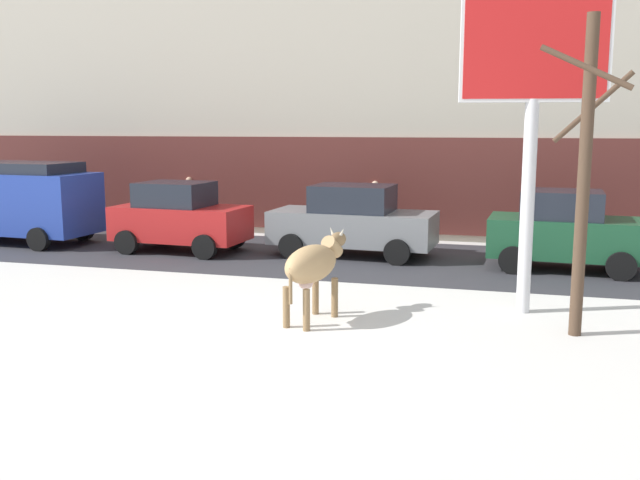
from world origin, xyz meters
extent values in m
plane|color=silver|center=(0.00, 0.00, 0.00)|extent=(120.00, 120.00, 0.00)
cube|color=#333338|center=(0.00, 7.93, 0.00)|extent=(60.00, 5.60, 0.01)
cube|color=#BCB29E|center=(0.00, 14.28, 6.50)|extent=(44.00, 6.00, 13.00)
cube|color=#5B2823|center=(0.00, 11.23, 1.60)|extent=(43.12, 0.10, 2.80)
ellipsoid|color=tan|center=(0.78, 1.98, 1.02)|extent=(0.92, 1.50, 0.64)
cylinder|color=olive|center=(0.71, 2.50, 0.35)|extent=(0.12, 0.12, 0.70)
cylinder|color=olive|center=(1.09, 2.41, 0.35)|extent=(0.12, 0.12, 0.70)
cylinder|color=olive|center=(0.47, 1.55, 0.35)|extent=(0.12, 0.12, 0.70)
cylinder|color=olive|center=(0.85, 1.46, 0.35)|extent=(0.12, 0.12, 0.70)
cylinder|color=tan|center=(0.96, 2.71, 1.20)|extent=(0.37, 0.53, 0.44)
ellipsoid|color=olive|center=(1.02, 2.92, 1.30)|extent=(0.34, 0.49, 0.28)
cone|color=beige|center=(0.90, 2.91, 1.46)|extent=(0.12, 0.09, 0.15)
cone|color=beige|center=(1.11, 2.86, 1.46)|extent=(0.12, 0.09, 0.15)
cylinder|color=olive|center=(0.62, 1.34, 0.77)|extent=(0.06, 0.06, 0.60)
ellipsoid|color=beige|center=(0.74, 1.81, 0.72)|extent=(0.30, 0.33, 0.20)
cylinder|color=silver|center=(4.30, 3.63, 1.90)|extent=(0.24, 0.24, 3.80)
cube|color=silver|center=(4.30, 3.63, 4.65)|extent=(2.52, 0.55, 1.82)
cube|color=red|center=(4.30, 3.60, 4.65)|extent=(2.40, 0.50, 1.70)
cube|color=#233D9E|center=(-9.65, 7.74, 1.17)|extent=(4.70, 2.14, 1.70)
cube|color=#1E232D|center=(-9.35, 7.72, 2.17)|extent=(3.09, 1.83, 0.30)
cylinder|color=black|center=(-8.11, 8.61, 0.32)|extent=(0.65, 0.25, 0.64)
cylinder|color=black|center=(-8.21, 6.71, 0.32)|extent=(0.65, 0.25, 0.64)
cylinder|color=black|center=(-11.09, 8.77, 0.32)|extent=(0.65, 0.25, 0.64)
cube|color=red|center=(-4.48, 7.68, 0.77)|extent=(3.59, 1.89, 0.90)
cube|color=#1E232D|center=(-4.63, 7.69, 1.54)|extent=(1.88, 1.59, 0.64)
cylinder|color=black|center=(-3.30, 8.47, 0.32)|extent=(0.65, 0.25, 0.64)
cylinder|color=black|center=(-3.39, 6.77, 0.32)|extent=(0.65, 0.25, 0.64)
cylinder|color=black|center=(-5.57, 8.59, 0.32)|extent=(0.65, 0.25, 0.64)
cylinder|color=black|center=(-5.66, 6.89, 0.32)|extent=(0.65, 0.25, 0.64)
cube|color=slate|center=(0.09, 8.28, 0.74)|extent=(4.29, 1.98, 0.84)
cube|color=#1E232D|center=(0.09, 8.28, 1.50)|extent=(2.08, 1.65, 0.68)
cylinder|color=black|center=(1.50, 9.09, 0.32)|extent=(0.65, 0.25, 0.64)
cylinder|color=black|center=(1.41, 7.33, 0.32)|extent=(0.65, 0.25, 0.64)
cylinder|color=black|center=(-1.22, 9.23, 0.32)|extent=(0.65, 0.25, 0.64)
cylinder|color=black|center=(-1.32, 7.47, 0.32)|extent=(0.65, 0.25, 0.64)
cube|color=#194C2D|center=(5.29, 7.81, 0.77)|extent=(3.59, 1.89, 0.90)
cube|color=#1E232D|center=(5.14, 7.82, 1.54)|extent=(1.88, 1.59, 0.64)
cylinder|color=black|center=(6.47, 8.60, 0.32)|extent=(0.65, 0.25, 0.64)
cylinder|color=black|center=(6.38, 6.90, 0.32)|extent=(0.65, 0.25, 0.64)
cylinder|color=black|center=(4.20, 8.72, 0.32)|extent=(0.65, 0.25, 0.64)
cylinder|color=black|center=(4.11, 7.02, 0.32)|extent=(0.65, 0.25, 0.64)
cylinder|color=#282833|center=(0.12, 11.11, 0.44)|extent=(0.24, 0.24, 0.88)
cube|color=brown|center=(0.12, 11.11, 1.20)|extent=(0.36, 0.22, 0.64)
sphere|color=beige|center=(0.12, 11.11, 1.63)|extent=(0.20, 0.20, 0.20)
cylinder|color=#282833|center=(-5.87, 11.11, 0.44)|extent=(0.24, 0.24, 0.88)
cube|color=maroon|center=(-5.87, 11.11, 1.20)|extent=(0.36, 0.22, 0.64)
sphere|color=tan|center=(-5.87, 11.11, 1.63)|extent=(0.20, 0.20, 0.20)
cylinder|color=#4C3828|center=(5.10, 2.39, 2.51)|extent=(0.20, 0.20, 5.03)
cylinder|color=#4C3828|center=(5.22, 2.94, 3.63)|extent=(1.19, 0.33, 1.15)
cylinder|color=#4C3828|center=(4.98, 1.76, 4.18)|extent=(1.31, 0.33, 0.70)
camera|label=1|loc=(4.03, -9.29, 3.35)|focal=39.51mm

